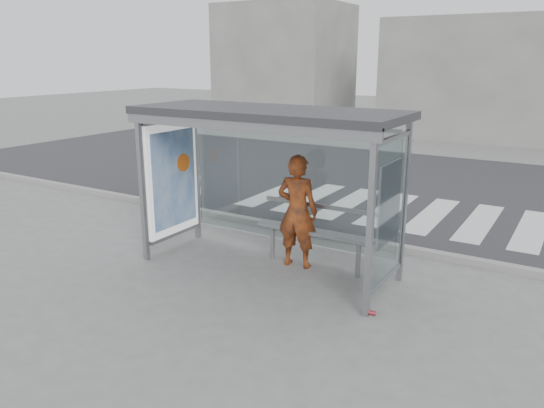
{
  "coord_description": "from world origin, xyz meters",
  "views": [
    {
      "loc": [
        4.28,
        -6.9,
        3.36
      ],
      "look_at": [
        -0.02,
        0.2,
        1.06
      ],
      "focal_mm": 35.0,
      "sensor_mm": 36.0,
      "label": 1
    }
  ],
  "objects_px": {
    "bench": "(315,232)",
    "soda_can": "(372,313)",
    "bus_shelter": "(249,147)",
    "person": "(297,211)"
  },
  "relations": [
    {
      "from": "bench",
      "to": "soda_can",
      "type": "bearing_deg",
      "value": -38.02
    },
    {
      "from": "bus_shelter",
      "to": "bench",
      "type": "bearing_deg",
      "value": 23.8
    },
    {
      "from": "person",
      "to": "soda_can",
      "type": "xyz_separation_m",
      "value": [
        1.72,
        -1.04,
        -0.91
      ]
    },
    {
      "from": "bench",
      "to": "soda_can",
      "type": "distance_m",
      "value": 1.93
    },
    {
      "from": "person",
      "to": "bench",
      "type": "distance_m",
      "value": 0.44
    },
    {
      "from": "bus_shelter",
      "to": "bench",
      "type": "distance_m",
      "value": 1.74
    },
    {
      "from": "bus_shelter",
      "to": "soda_can",
      "type": "xyz_separation_m",
      "value": [
        2.43,
        -0.7,
        -1.95
      ]
    },
    {
      "from": "bus_shelter",
      "to": "soda_can",
      "type": "distance_m",
      "value": 3.19
    },
    {
      "from": "bus_shelter",
      "to": "person",
      "type": "relative_size",
      "value": 2.25
    },
    {
      "from": "person",
      "to": "soda_can",
      "type": "height_order",
      "value": "person"
    }
  ]
}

